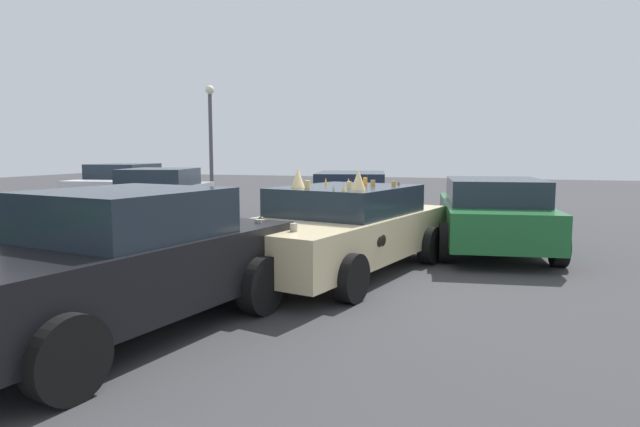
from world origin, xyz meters
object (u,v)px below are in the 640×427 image
parked_sedan_far_right (157,196)px  art_car_decorated (340,228)px  parked_sedan_far_left (119,263)px  parked_sedan_near_right (351,200)px  parked_sedan_near_left (492,213)px  parked_sedan_row_back_center (125,186)px  lot_lamp_post (211,134)px

parked_sedan_far_right → art_car_decorated: bearing=42.7°
parked_sedan_far_left → parked_sedan_near_right: size_ratio=0.88×
parked_sedan_near_left → parked_sedan_row_back_center: parked_sedan_row_back_center is taller
parked_sedan_near_right → parked_sedan_far_right: 5.02m
parked_sedan_near_right → parked_sedan_far_left: bearing=-14.3°
parked_sedan_far_right → lot_lamp_post: 3.98m
parked_sedan_far_left → lot_lamp_post: 12.25m
parked_sedan_far_left → parked_sedan_near_right: (7.90, -0.41, -0.03)m
parked_sedan_near_right → parked_sedan_row_back_center: bearing=-119.0°
parked_sedan_far_right → parked_sedan_row_back_center: size_ratio=1.06×
parked_sedan_far_left → parked_sedan_near_left: (5.95, -3.59, -0.03)m
parked_sedan_row_back_center → parked_sedan_far_left: bearing=-151.2°
parked_sedan_far_left → parked_sedan_near_right: bearing=-171.8°
parked_sedan_near_left → lot_lamp_post: lot_lamp_post is taller
parked_sedan_far_left → parked_sedan_row_back_center: size_ratio=0.94×
art_car_decorated → parked_sedan_near_left: 3.38m
art_car_decorated → parked_sedan_row_back_center: bearing=-113.7°
parked_sedan_far_right → lot_lamp_post: size_ratio=1.24×
parked_sedan_near_left → parked_sedan_near_right: size_ratio=0.91×
parked_sedan_near_right → parked_sedan_far_right: (-0.41, 5.01, -0.00)m
art_car_decorated → parked_sedan_near_left: bearing=153.3°
parked_sedan_near_right → parked_sedan_row_back_center: parked_sedan_row_back_center is taller
parked_sedan_far_left → parked_sedan_near_right: parked_sedan_far_left is taller
lot_lamp_post → parked_sedan_near_left: bearing=-120.9°
art_car_decorated → parked_sedan_near_right: art_car_decorated is taller
art_car_decorated → lot_lamp_post: size_ratio=1.22×
parked_sedan_far_left → parked_sedan_near_left: size_ratio=0.98×
art_car_decorated → parked_sedan_row_back_center: size_ratio=1.04×
parked_sedan_row_back_center → parked_sedan_near_right: bearing=-115.4°
parked_sedan_far_left → parked_sedan_row_back_center: parked_sedan_far_left is taller
parked_sedan_near_right → parked_sedan_near_left: bearing=47.1°
parked_sedan_far_right → parked_sedan_far_left: bearing=18.6°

